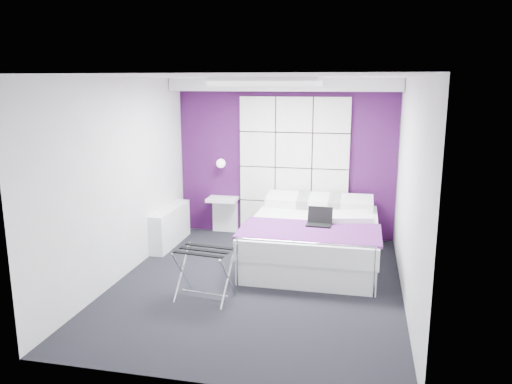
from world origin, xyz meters
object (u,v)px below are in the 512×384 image
Objects in this scene: luggage_rack at (205,274)px; laptop at (319,220)px; wall_lamp at (222,163)px; radiator at (170,226)px; bed at (313,239)px; nightstand at (223,199)px.

luggage_rack is 1.82m from laptop.
wall_lamp is 0.12× the size of radiator.
radiator is at bearing -130.10° from wall_lamp.
bed is (1.66, -1.03, -0.89)m from wall_lamp.
nightstand is (0.66, 0.72, 0.31)m from radiator.
nightstand is 1.48× the size of laptop.
wall_lamp is 2.26m from laptop.
bed reaches higher than radiator.
laptop is (1.76, -1.31, -0.53)m from wall_lamp.
wall_lamp is at bearing 49.90° from radiator.
luggage_rack is (0.50, -2.56, -0.30)m from nightstand.
laptop is (1.23, 1.28, 0.38)m from luggage_rack.
nightstand is at bearing -61.78° from wall_lamp.
bed is 1.93m from luggage_rack.
laptop reaches higher than nightstand.
radiator is at bearing 129.10° from luggage_rack.
luggage_rack is at bearing -78.55° from wall_lamp.
nightstand is at bearing 146.74° from laptop.
wall_lamp is at bearing 108.17° from luggage_rack.
wall_lamp is at bearing 146.23° from laptop.
luggage_rack is at bearing -130.82° from laptop.
bed is at bearing -31.18° from nightstand.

